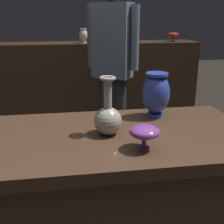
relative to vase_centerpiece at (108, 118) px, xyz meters
The scene contains 8 objects.
display_plinth 0.47m from the vase_centerpiece, ahead, with size 1.20×0.64×0.80m.
back_display_shelf 2.24m from the vase_centerpiece, 89.09° to the left, with size 2.60×0.40×0.99m.
vase_centerpiece is the anchor object (origin of this frame).
vase_tall_behind 0.33m from the vase_centerpiece, 35.78° to the left, with size 0.14×0.14×0.22m.
vase_left_accent 0.20m from the vase_centerpiece, 54.88° to the right, with size 0.12×0.12×0.10m.
shelf_vase_far_right 2.44m from the vase_centerpiece, 63.79° to the left, with size 0.13×0.13×0.10m.
shelf_vase_center 2.16m from the vase_centerpiece, 89.06° to the left, with size 0.09×0.09×0.15m.
visitor_center_back 1.35m from the vase_centerpiece, 80.25° to the left, with size 0.40×0.33×1.56m.
Camera 1 is at (-0.20, -1.16, 1.29)m, focal length 46.95 mm.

